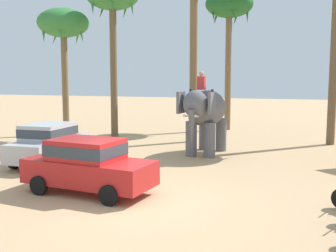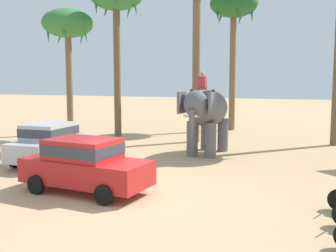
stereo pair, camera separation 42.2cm
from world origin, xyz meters
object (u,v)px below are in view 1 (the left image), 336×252
car_sedan_foreground (88,164)px  palm_tree_far_back (113,0)px  elephant_with_mahout (205,112)px  car_parked_far_side (50,142)px  palm_tree_left_of_road (229,9)px  palm_tree_leaning_seaward (63,26)px

car_sedan_foreground → palm_tree_far_back: bearing=111.8°
car_sedan_foreground → elephant_with_mahout: (2.01, 7.50, 1.06)m
car_parked_far_side → elephant_with_mahout: (5.68, 4.14, 1.06)m
palm_tree_far_back → palm_tree_left_of_road: bearing=41.6°
palm_tree_left_of_road → car_sedan_foreground: bearing=-94.8°
car_sedan_foreground → elephant_with_mahout: 7.84m
elephant_with_mahout → palm_tree_left_of_road: bearing=93.6°
palm_tree_far_back → palm_tree_leaning_seaward: 3.66m
car_sedan_foreground → palm_tree_leaning_seaward: bearing=124.8°
palm_tree_left_of_road → palm_tree_far_back: 8.06m
palm_tree_left_of_road → palm_tree_leaning_seaward: bearing=-150.4°
palm_tree_left_of_road → palm_tree_far_back: palm_tree_left_of_road is taller
car_sedan_foreground → car_parked_far_side: bearing=137.5°
palm_tree_left_of_road → palm_tree_far_back: size_ratio=1.00×
elephant_with_mahout → palm_tree_leaning_seaward: (-10.01, 4.03, 4.77)m
car_sedan_foreground → palm_tree_far_back: 14.37m
car_parked_far_side → palm_tree_leaning_seaward: 10.93m
palm_tree_left_of_road → car_parked_far_side: bearing=-110.6°
car_parked_far_side → palm_tree_far_back: palm_tree_far_back is taller
car_sedan_foreground → palm_tree_leaning_seaward: size_ratio=0.54×
palm_tree_left_of_road → palm_tree_leaning_seaward: 10.92m
palm_tree_left_of_road → palm_tree_leaning_seaward: palm_tree_left_of_road is taller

